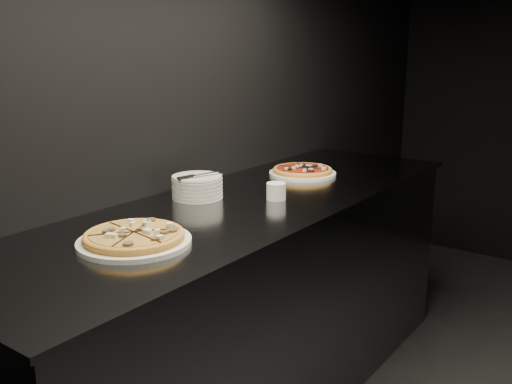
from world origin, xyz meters
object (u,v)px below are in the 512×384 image
Objects in this scene: pizza_mushroom at (134,238)px; pizza_tomato at (303,171)px; plate_stack at (197,187)px; counter at (250,305)px; cutlery at (196,176)px; ramekin at (276,191)px.

pizza_tomato is at bearing 94.86° from pizza_mushroom.
counter is at bearing 25.59° from plate_stack.
cutlery reaches higher than pizza_mushroom.
ramekin is (0.08, 0.07, 0.50)m from counter.
ramekin is (0.27, 0.18, -0.06)m from cutlery.
cutlery is at bearing -100.77° from pizza_tomato.
pizza_tomato is at bearing 108.63° from ramekin.
cutlery reaches higher than plate_stack.
pizza_tomato is 0.64m from cutlery.
counter is 0.59m from cutlery.
counter is 0.71m from pizza_tomato.
pizza_mushroom is 0.59m from plate_stack.
plate_stack is at bearing -154.41° from counter.
plate_stack is at bearing 112.49° from pizza_mushroom.
plate_stack is (-0.20, -0.09, 0.50)m from counter.
ramekin is at bearing 85.73° from pizza_mushroom.
pizza_tomato is 0.62m from plate_stack.
cutlery reaches higher than counter.
plate_stack reaches higher than pizza_tomato.
pizza_mushroom is 1.76× the size of plate_stack.
ramekin is (0.28, 0.16, -0.01)m from plate_stack.
cutlery is at bearing -149.77° from counter.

